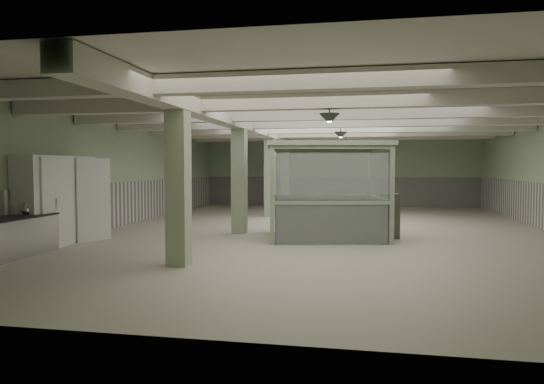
# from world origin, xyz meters

# --- Properties ---
(floor) EXTENTS (20.00, 20.00, 0.00)m
(floor) POSITION_xyz_m (0.00, 0.00, 0.00)
(floor) COLOR beige
(floor) RESTS_ON ground
(ceiling) EXTENTS (14.00, 20.00, 0.02)m
(ceiling) POSITION_xyz_m (0.00, 0.00, 3.60)
(ceiling) COLOR silver
(ceiling) RESTS_ON wall_back
(wall_back) EXTENTS (14.00, 0.02, 3.60)m
(wall_back) POSITION_xyz_m (0.00, 10.00, 1.80)
(wall_back) COLOR #A7C09A
(wall_back) RESTS_ON floor
(wall_front) EXTENTS (14.00, 0.02, 3.60)m
(wall_front) POSITION_xyz_m (0.00, -10.00, 1.80)
(wall_front) COLOR #A7C09A
(wall_front) RESTS_ON floor
(wall_left) EXTENTS (0.02, 20.00, 3.60)m
(wall_left) POSITION_xyz_m (-7.00, 0.00, 1.80)
(wall_left) COLOR #A7C09A
(wall_left) RESTS_ON floor
(wainscot_left) EXTENTS (0.05, 19.90, 1.50)m
(wainscot_left) POSITION_xyz_m (-6.97, 0.00, 0.75)
(wainscot_left) COLOR white
(wainscot_left) RESTS_ON floor
(wainscot_back) EXTENTS (13.90, 0.05, 1.50)m
(wainscot_back) POSITION_xyz_m (0.00, 9.97, 0.75)
(wainscot_back) COLOR white
(wainscot_back) RESTS_ON floor
(girder) EXTENTS (0.45, 19.90, 0.40)m
(girder) POSITION_xyz_m (-2.50, 0.00, 3.38)
(girder) COLOR beige
(girder) RESTS_ON ceiling
(beam_a) EXTENTS (13.90, 0.35, 0.32)m
(beam_a) POSITION_xyz_m (0.00, -7.50, 3.42)
(beam_a) COLOR beige
(beam_a) RESTS_ON ceiling
(beam_b) EXTENTS (13.90, 0.35, 0.32)m
(beam_b) POSITION_xyz_m (0.00, -5.00, 3.42)
(beam_b) COLOR beige
(beam_b) RESTS_ON ceiling
(beam_c) EXTENTS (13.90, 0.35, 0.32)m
(beam_c) POSITION_xyz_m (0.00, -2.50, 3.42)
(beam_c) COLOR beige
(beam_c) RESTS_ON ceiling
(beam_d) EXTENTS (13.90, 0.35, 0.32)m
(beam_d) POSITION_xyz_m (0.00, 0.00, 3.42)
(beam_d) COLOR beige
(beam_d) RESTS_ON ceiling
(beam_e) EXTENTS (13.90, 0.35, 0.32)m
(beam_e) POSITION_xyz_m (0.00, 2.50, 3.42)
(beam_e) COLOR beige
(beam_e) RESTS_ON ceiling
(beam_f) EXTENTS (13.90, 0.35, 0.32)m
(beam_f) POSITION_xyz_m (0.00, 5.00, 3.42)
(beam_f) COLOR beige
(beam_f) RESTS_ON ceiling
(beam_g) EXTENTS (13.90, 0.35, 0.32)m
(beam_g) POSITION_xyz_m (0.00, 7.50, 3.42)
(beam_g) COLOR beige
(beam_g) RESTS_ON ceiling
(column_a) EXTENTS (0.42, 0.42, 3.60)m
(column_a) POSITION_xyz_m (-2.50, -6.00, 1.80)
(column_a) COLOR #A0AE8C
(column_a) RESTS_ON floor
(column_b) EXTENTS (0.42, 0.42, 3.60)m
(column_b) POSITION_xyz_m (-2.50, -1.00, 1.80)
(column_b) COLOR #A0AE8C
(column_b) RESTS_ON floor
(column_c) EXTENTS (0.42, 0.42, 3.60)m
(column_c) POSITION_xyz_m (-2.50, 4.00, 1.80)
(column_c) COLOR #A0AE8C
(column_c) RESTS_ON floor
(column_d) EXTENTS (0.42, 0.42, 3.60)m
(column_d) POSITION_xyz_m (-2.50, 8.00, 1.80)
(column_d) COLOR #A0AE8C
(column_d) RESTS_ON floor
(pendant_front) EXTENTS (0.44, 0.44, 0.22)m
(pendant_front) POSITION_xyz_m (0.50, -5.00, 3.05)
(pendant_front) COLOR #2A3528
(pendant_front) RESTS_ON ceiling
(pendant_mid) EXTENTS (0.44, 0.44, 0.22)m
(pendant_mid) POSITION_xyz_m (0.50, 0.50, 3.05)
(pendant_mid) COLOR #2A3528
(pendant_mid) RESTS_ON ceiling
(pendant_back) EXTENTS (0.44, 0.44, 0.22)m
(pendant_back) POSITION_xyz_m (0.50, 5.50, 3.05)
(pendant_back) COLOR #2A3528
(pendant_back) RESTS_ON ceiling
(pitcher_near) EXTENTS (0.21, 0.23, 0.28)m
(pitcher_near) POSITION_xyz_m (-6.52, -5.35, 1.04)
(pitcher_near) COLOR #ADADB2
(pitcher_near) RESTS_ON prep_counter
(orange_bowl) EXTENTS (0.33, 0.33, 0.09)m
(orange_bowl) POSITION_xyz_m (-6.47, -5.22, 0.94)
(orange_bowl) COLOR #B2B2B7
(orange_bowl) RESTS_ON prep_counter
(walkin_cooler) EXTENTS (1.07, 2.66, 2.43)m
(walkin_cooler) POSITION_xyz_m (-6.62, -4.00, 1.22)
(walkin_cooler) COLOR white
(walkin_cooler) RESTS_ON floor
(guard_booth) EXTENTS (3.83, 3.42, 2.71)m
(guard_booth) POSITION_xyz_m (0.19, -1.44, 1.82)
(guard_booth) COLOR gray
(guard_booth) RESTS_ON floor
(filing_cabinet) EXTENTS (0.55, 0.67, 1.27)m
(filing_cabinet) POSITION_xyz_m (1.98, -1.21, 0.64)
(filing_cabinet) COLOR #515547
(filing_cabinet) RESTS_ON floor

